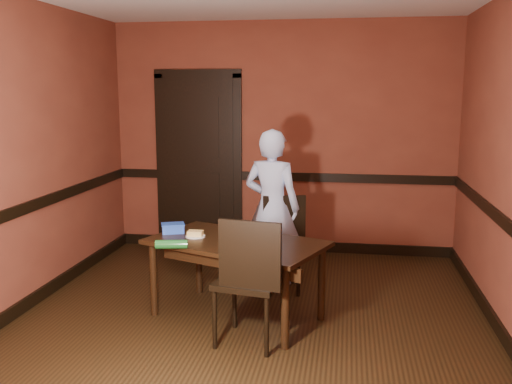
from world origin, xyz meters
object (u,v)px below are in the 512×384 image
(chair_far, at_px, (277,245))
(cheese_saucer, at_px, (195,234))
(dining_table, at_px, (237,279))
(person, at_px, (272,207))
(sandwich_plate, at_px, (235,238))
(chair_near, at_px, (250,279))
(food_tub, at_px, (173,228))
(sauce_jar, at_px, (265,242))

(chair_far, height_order, cheese_saucer, chair_far)
(dining_table, xyz_separation_m, person, (0.18, 0.93, 0.44))
(person, bearing_deg, chair_far, 123.30)
(chair_far, xyz_separation_m, sandwich_plate, (-0.27, -0.71, 0.24))
(chair_near, distance_m, cheese_saucer, 0.79)
(person, relative_size, food_tub, 6.58)
(cheese_saucer, relative_size, food_tub, 0.73)
(person, height_order, sandwich_plate, person)
(sandwich_plate, bearing_deg, food_tub, 164.33)
(sauce_jar, height_order, food_tub, food_tub)
(sandwich_plate, bearing_deg, dining_table, -17.87)
(dining_table, height_order, sauce_jar, sauce_jar)
(dining_table, distance_m, food_tub, 0.73)
(person, bearing_deg, dining_table, 91.95)
(chair_near, bearing_deg, food_tub, -28.24)
(chair_far, height_order, sandwich_plate, chair_far)
(chair_near, relative_size, sauce_jar, 12.86)
(chair_far, relative_size, chair_near, 0.90)
(chair_far, height_order, chair_near, chair_near)
(chair_near, bearing_deg, cheese_saucer, -32.97)
(dining_table, relative_size, chair_near, 1.43)
(person, bearing_deg, food_tub, 56.88)
(person, distance_m, food_tub, 1.09)
(sandwich_plate, xyz_separation_m, food_tub, (-0.59, 0.17, 0.03))
(chair_far, relative_size, sauce_jar, 11.52)
(food_tub, bearing_deg, person, 22.84)
(sandwich_plate, relative_size, sauce_jar, 3.06)
(sauce_jar, distance_m, food_tub, 0.92)
(dining_table, bearing_deg, chair_near, -45.53)
(chair_far, xyz_separation_m, person, (-0.08, 0.21, 0.32))
(food_tub, bearing_deg, chair_near, -59.56)
(chair_near, height_order, cheese_saucer, chair_near)
(chair_far, relative_size, sandwich_plate, 3.77)
(dining_table, relative_size, person, 0.93)
(chair_near, relative_size, cheese_saucer, 5.90)
(person, distance_m, sauce_jar, 1.07)
(food_tub, bearing_deg, cheese_saucer, -45.04)
(cheese_saucer, bearing_deg, sandwich_plate, -10.14)
(sandwich_plate, distance_m, sauce_jar, 0.31)
(chair_far, bearing_deg, sandwich_plate, -125.03)
(cheese_saucer, bearing_deg, chair_far, 46.05)
(dining_table, bearing_deg, chair_far, 92.22)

